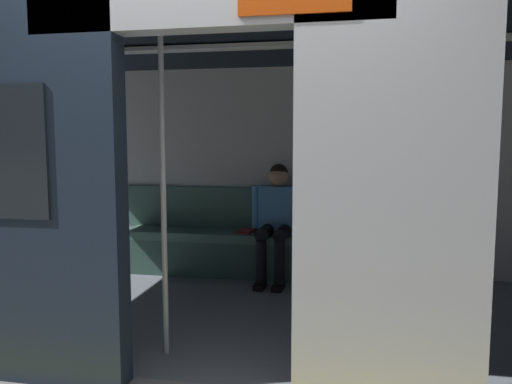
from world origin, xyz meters
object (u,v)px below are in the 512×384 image
at_px(book, 246,231).
at_px(grab_pole_door, 163,193).
at_px(bench_seat, 274,244).
at_px(train_car, 244,125).
at_px(person_seated, 277,214).
at_px(handbag, 322,227).
at_px(grab_pole_far, 296,193).

bearing_deg(book, grab_pole_door, 96.93).
relative_size(bench_seat, book, 14.82).
xyz_separation_m(train_car, bench_seat, (-0.06, -1.14, -1.20)).
distance_m(person_seated, handbag, 0.48).
height_order(train_car, bench_seat, train_car).
relative_size(handbag, grab_pole_door, 0.12).
bearing_deg(handbag, grab_pole_far, 87.88).
height_order(handbag, book, handbag).
bearing_deg(bench_seat, grab_pole_far, 103.09).
distance_m(train_car, person_seated, 1.40).
relative_size(bench_seat, person_seated, 2.73).
height_order(book, grab_pole_door, grab_pole_door).
distance_m(bench_seat, book, 0.33).
bearing_deg(handbag, book, 0.37).
bearing_deg(train_car, handbag, -115.53).
height_order(bench_seat, grab_pole_far, grab_pole_far).
bearing_deg(bench_seat, book, -4.92).
distance_m(book, grab_pole_far, 2.09).
relative_size(person_seated, grab_pole_door, 0.55).
relative_size(train_car, handbag, 24.62).
bearing_deg(handbag, grab_pole_door, 65.29).
distance_m(train_car, grab_pole_door, 1.02).
bearing_deg(grab_pole_door, person_seated, -103.60).
bearing_deg(handbag, train_car, 64.47).
bearing_deg(handbag, person_seated, 10.30).
relative_size(book, grab_pole_far, 0.10).
bearing_deg(train_car, grab_pole_far, 125.11).
relative_size(grab_pole_door, grab_pole_far, 1.00).
xyz_separation_m(train_car, grab_pole_door, (0.36, 0.84, -0.46)).
height_order(bench_seat, handbag, handbag).
distance_m(book, grab_pole_door, 2.10).
xyz_separation_m(handbag, grab_pole_door, (0.92, 2.01, 0.54)).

